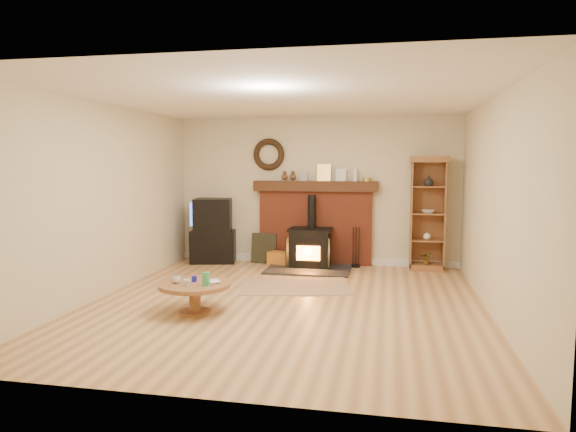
% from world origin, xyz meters
% --- Properties ---
extents(ground, '(5.50, 5.50, 0.00)m').
position_xyz_m(ground, '(0.00, 0.00, 0.00)').
color(ground, '#A67645').
rests_on(ground, ground).
extents(room_shell, '(5.02, 5.52, 2.61)m').
position_xyz_m(room_shell, '(-0.02, 0.09, 1.72)').
color(room_shell, beige).
rests_on(room_shell, ground).
extents(chimney_breast, '(2.20, 0.22, 1.78)m').
position_xyz_m(chimney_breast, '(0.00, 2.67, 0.80)').
color(chimney_breast, '#9A3F27').
rests_on(chimney_breast, ground).
extents(wood_stove, '(1.40, 1.00, 1.24)m').
position_xyz_m(wood_stove, '(-0.03, 2.27, 0.33)').
color(wood_stove, black).
rests_on(wood_stove, ground).
extents(area_rug, '(1.75, 1.38, 0.01)m').
position_xyz_m(area_rug, '(-0.04, 0.92, 0.01)').
color(area_rug, brown).
rests_on(area_rug, ground).
extents(tv_unit, '(0.89, 0.70, 1.16)m').
position_xyz_m(tv_unit, '(-1.84, 2.47, 0.55)').
color(tv_unit, black).
rests_on(tv_unit, ground).
extents(curio_cabinet, '(0.61, 0.44, 1.91)m').
position_xyz_m(curio_cabinet, '(1.92, 2.55, 0.96)').
color(curio_cabinet, brown).
rests_on(curio_cabinet, ground).
extents(firelog_box, '(0.43, 0.33, 0.24)m').
position_xyz_m(firelog_box, '(-0.59, 2.40, 0.12)').
color(firelog_box, orange).
rests_on(firelog_box, ground).
extents(leaning_painting, '(0.45, 0.12, 0.54)m').
position_xyz_m(leaning_painting, '(-0.92, 2.55, 0.27)').
color(leaning_painting, black).
rests_on(leaning_painting, ground).
extents(fire_tools, '(0.16, 0.16, 0.70)m').
position_xyz_m(fire_tools, '(0.74, 2.50, 0.13)').
color(fire_tools, black).
rests_on(fire_tools, ground).
extents(coffee_table, '(0.87, 0.87, 0.53)m').
position_xyz_m(coffee_table, '(-0.99, -0.62, 0.30)').
color(coffee_table, brown).
rests_on(coffee_table, ground).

